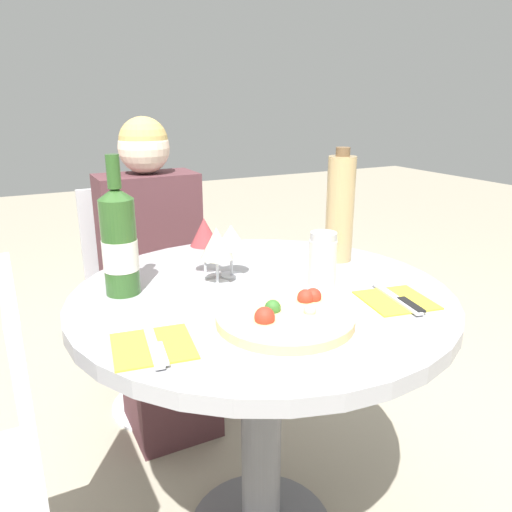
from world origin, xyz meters
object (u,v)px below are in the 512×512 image
object	(u,v)px
dining_table	(262,347)
seated_diner	(159,295)
wine_bottle	(119,242)
chair_behind_diner	(150,305)
tall_carafe	(340,208)
pizza_large	(286,316)

from	to	relation	value
dining_table	seated_diner	world-z (taller)	seated_diner
seated_diner	wine_bottle	bearing A→B (deg)	66.16
dining_table	wine_bottle	xyz separation A→B (m)	(-0.30, 0.14, 0.28)
dining_table	seated_diner	size ratio (longest dim) A/B	0.81
wine_bottle	chair_behind_diner	bearing A→B (deg)	70.75
tall_carafe	wine_bottle	bearing A→B (deg)	177.49
pizza_large	wine_bottle	world-z (taller)	wine_bottle
chair_behind_diner	seated_diner	world-z (taller)	seated_diner
pizza_large	chair_behind_diner	bearing A→B (deg)	91.64
dining_table	seated_diner	distance (m)	0.68
chair_behind_diner	tall_carafe	world-z (taller)	tall_carafe
seated_diner	wine_bottle	world-z (taller)	seated_diner
pizza_large	tall_carafe	world-z (taller)	tall_carafe
dining_table	chair_behind_diner	size ratio (longest dim) A/B	1.06
pizza_large	wine_bottle	bearing A→B (deg)	129.36
dining_table	pizza_large	distance (m)	0.25
seated_diner	wine_bottle	xyz separation A→B (m)	(-0.23, -0.53, 0.37)
dining_table	pizza_large	xyz separation A→B (m)	(-0.04, -0.18, 0.17)
dining_table	wine_bottle	bearing A→B (deg)	154.97
wine_bottle	dining_table	bearing A→B (deg)	-25.03
seated_diner	pizza_large	world-z (taller)	seated_diner
pizza_large	seated_diner	bearing A→B (deg)	91.91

